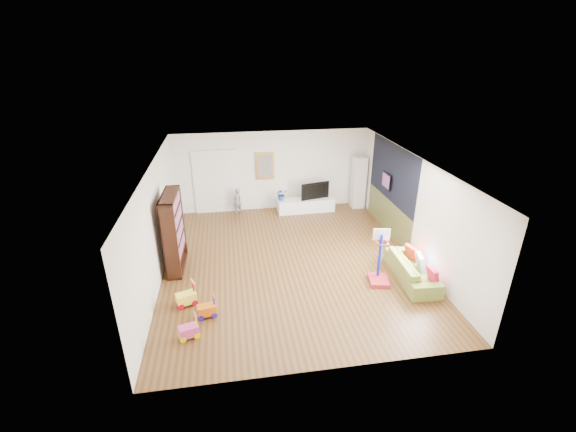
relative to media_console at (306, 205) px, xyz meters
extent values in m
cube|color=brown|center=(-1.09, -3.26, -0.23)|extent=(6.50, 7.50, 0.00)
cube|color=white|center=(-1.09, -3.26, 2.47)|extent=(6.50, 7.50, 0.00)
cube|color=silver|center=(-1.09, 0.49, 1.12)|extent=(6.50, 0.00, 2.70)
cube|color=silver|center=(-1.09, -7.01, 1.12)|extent=(6.50, 0.00, 2.70)
cube|color=silver|center=(-4.34, -3.26, 1.12)|extent=(0.00, 7.50, 2.70)
cube|color=silver|center=(2.16, -3.26, 1.12)|extent=(0.00, 7.50, 2.70)
cube|color=black|center=(2.15, -1.86, 1.62)|extent=(0.01, 3.20, 1.70)
cube|color=brown|center=(2.15, -1.86, 0.27)|extent=(0.01, 3.20, 1.00)
cube|color=white|center=(-2.99, 0.45, 0.82)|extent=(1.45, 0.06, 2.10)
cube|color=gold|center=(-1.34, 0.45, 1.32)|extent=(0.62, 0.06, 0.92)
cube|color=#7F3F8C|center=(2.08, -1.66, 1.32)|extent=(0.04, 0.56, 0.46)
cube|color=white|center=(0.00, 0.00, 0.00)|extent=(1.95, 0.55, 0.45)
cube|color=silver|center=(1.87, 0.14, 0.68)|extent=(0.43, 0.43, 1.82)
cube|color=black|center=(-4.00, -3.01, 0.77)|extent=(0.39, 1.37, 1.98)
imported|color=olive|center=(1.70, -4.54, 0.05)|extent=(0.84, 1.93, 0.55)
cube|color=#B3272F|center=(0.86, -4.55, 0.45)|extent=(0.56, 0.64, 1.34)
cube|color=#FFED38|center=(-3.65, -4.72, 0.06)|extent=(0.49, 0.39, 0.56)
cube|color=#D45F0E|center=(-3.19, -5.20, 0.03)|extent=(0.42, 0.30, 0.51)
cube|color=#DA4090|center=(-3.52, -5.79, 0.02)|extent=(0.42, 0.32, 0.50)
imported|color=slate|center=(-2.33, 0.17, 0.22)|extent=(0.39, 0.37, 0.90)
imported|color=black|center=(0.28, 0.06, 0.52)|extent=(1.02, 0.36, 0.58)
imported|color=#194093|center=(-0.84, 0.03, 0.43)|extent=(0.39, 0.34, 0.41)
cube|color=#BA193B|center=(1.90, -5.09, 0.21)|extent=(0.10, 0.38, 0.37)
cube|color=silver|center=(1.91, -4.52, 0.21)|extent=(0.19, 0.42, 0.41)
cube|color=red|center=(1.89, -4.03, 0.21)|extent=(0.20, 0.38, 0.37)
camera|label=1|loc=(-2.56, -11.94, 5.01)|focal=24.00mm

